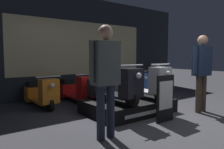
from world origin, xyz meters
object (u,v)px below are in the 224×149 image
scooter_backrow_1 (76,90)px  person_left_browsing (106,72)px  person_right_browsing (202,67)px  scooter_display_right (142,83)px  scooter_backrow_2 (104,87)px  scooter_backrow_0 (41,93)px  scooter_backrow_4 (149,82)px  scooter_display_left (113,86)px  price_sign_board (165,98)px  scooter_backrow_3 (129,84)px

scooter_backrow_1 → person_left_browsing: (-0.93, -2.75, 0.69)m
scooter_backrow_1 → person_right_browsing: 3.33m
scooter_display_right → scooter_backrow_2: size_ratio=1.00×
scooter_backrow_2 → scooter_backrow_1: bearing=180.0°
scooter_backrow_0 → scooter_backrow_4: 3.95m
scooter_backrow_2 → person_right_browsing: size_ratio=0.91×
scooter_backrow_4 → scooter_backrow_1: bearing=180.0°
scooter_backrow_4 → person_right_browsing: size_ratio=0.91×
scooter_display_right → person_right_browsing: (0.93, -0.98, 0.41)m
scooter_display_left → scooter_backrow_0: 2.03m
scooter_display_left → scooter_display_right: size_ratio=1.00×
scooter_backrow_2 → price_sign_board: price_sign_board is taller
scooter_backrow_0 → person_left_browsing: 2.83m
scooter_backrow_3 → person_left_browsing: bearing=-136.6°
person_right_browsing → scooter_backrow_1: bearing=122.6°
scooter_backrow_2 → person_right_browsing: 2.94m
scooter_backrow_2 → person_right_browsing: bearing=-74.4°
scooter_backrow_3 → person_right_browsing: person_right_browsing is taller
scooter_backrow_2 → price_sign_board: 2.79m
scooter_display_right → scooter_backrow_3: size_ratio=1.00×
person_left_browsing → scooter_backrow_4: bearing=35.2°
scooter_display_right → price_sign_board: 1.04m
scooter_display_left → person_right_browsing: person_right_browsing is taller
scooter_backrow_1 → person_left_browsing: 2.98m
scooter_backrow_0 → scooter_backrow_4: same height
scooter_display_left → scooter_display_right: (0.85, 0.00, 0.00)m
scooter_display_right → scooter_backrow_4: scooter_display_right is taller
scooter_backrow_3 → scooter_display_left: bearing=-138.6°
scooter_backrow_1 → scooter_backrow_4: bearing=0.0°
scooter_backrow_1 → person_left_browsing: bearing=-108.6°
scooter_display_right → price_sign_board: (-0.32, -0.98, -0.17)m
person_left_browsing → person_right_browsing: size_ratio=1.00×
scooter_display_left → scooter_backrow_4: 3.48m
scooter_display_left → scooter_backrow_0: (-0.97, 1.76, -0.29)m
scooter_display_right → person_right_browsing: size_ratio=0.91×
scooter_display_left → scooter_backrow_2: bearing=60.2°
scooter_backrow_1 → scooter_backrow_2: 0.99m
scooter_backrow_0 → scooter_backrow_4: size_ratio=1.00×
scooter_backrow_1 → person_right_browsing: bearing=-57.4°
scooter_backrow_0 → scooter_backrow_2: (1.98, 0.00, 0.00)m
scooter_display_left → scooter_backrow_3: bearing=41.4°
scooter_display_right → person_right_browsing: 1.41m
scooter_display_right → scooter_backrow_0: (-1.81, 1.76, -0.29)m
scooter_display_left → person_left_browsing: person_left_browsing is taller
scooter_display_right → scooter_backrow_1: scooter_display_right is taller
scooter_backrow_4 → person_left_browsing: person_left_browsing is taller
scooter_display_left → scooter_backrow_4: size_ratio=1.00×
scooter_backrow_0 → scooter_backrow_1: (0.99, 0.00, 0.00)m
person_left_browsing → scooter_backrow_0: bearing=91.3°
person_left_browsing → scooter_backrow_1: bearing=71.4°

